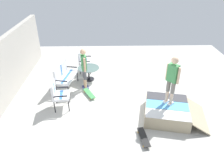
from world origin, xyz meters
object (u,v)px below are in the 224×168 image
object	(u,v)px
skate_ramp	(167,111)
person_watching	(84,66)
skateboard_by_bench	(89,93)
patio_chair_near_house	(83,59)
skateboard_spare	(144,137)
patio_table	(89,71)
person_skater	(172,78)
patio_bench	(64,74)
patio_chair_by_wall	(57,93)

from	to	relation	value
skate_ramp	person_watching	size ratio (longest dim) A/B	1.33
skateboard_by_bench	person_watching	bearing A→B (deg)	19.02
patio_chair_near_house	skateboard_spare	size ratio (longest dim) A/B	1.24
patio_chair_near_house	skateboard_by_bench	world-z (taller)	patio_chair_near_house
skate_ramp	skateboard_by_bench	bearing A→B (deg)	63.43
patio_table	person_skater	bearing A→B (deg)	-131.47
patio_bench	skateboard_spare	size ratio (longest dim) A/B	1.62
patio_table	skate_ramp	bearing A→B (deg)	-133.20
patio_table	person_skater	distance (m)	3.84
patio_bench	patio_chair_by_wall	world-z (taller)	same
skate_ramp	patio_chair_by_wall	world-z (taller)	patio_chair_by_wall
person_watching	person_skater	world-z (taller)	person_skater
person_watching	person_skater	bearing A→B (deg)	-121.37
person_skater	skateboard_by_bench	bearing A→B (deg)	65.89
patio_chair_by_wall	person_skater	world-z (taller)	person_skater
patio_chair_by_wall	skateboard_by_bench	size ratio (longest dim) A/B	1.27
patio_bench	person_skater	size ratio (longest dim) A/B	0.82
person_watching	patio_chair_near_house	bearing A→B (deg)	8.00
patio_chair_by_wall	person_watching	world-z (taller)	person_watching
skate_ramp	patio_bench	size ratio (longest dim) A/B	1.67
patio_chair_by_wall	person_watching	size ratio (longest dim) A/B	0.61
patio_bench	skateboard_spare	xyz separation A→B (m)	(-3.00, -2.75, -0.53)
patio_bench	skateboard_by_bench	distance (m)	1.30
patio_chair_by_wall	person_skater	distance (m)	3.79
person_skater	skateboard_spare	size ratio (longest dim) A/B	1.99
patio_chair_by_wall	skateboard_spare	xyz separation A→B (m)	(-1.62, -2.73, -0.53)
patio_table	skateboard_by_bench	xyz separation A→B (m)	(-1.25, -0.09, -0.32)
patio_bench	skateboard_by_bench	size ratio (longest dim) A/B	1.66
patio_table	person_skater	world-z (taller)	person_skater
patio_bench	person_watching	distance (m)	0.90
patio_bench	person_skater	world-z (taller)	person_skater
skateboard_spare	patio_chair_near_house	bearing A→B (deg)	25.81
person_watching	skateboard_spare	size ratio (longest dim) A/B	2.04
patio_bench	patio_table	xyz separation A→B (m)	(0.63, -0.92, -0.21)
skateboard_by_bench	skateboard_spare	distance (m)	2.94
person_watching	patio_chair_by_wall	bearing A→B (deg)	148.58
patio_table	skateboard_by_bench	size ratio (longest dim) A/B	1.12
patio_table	person_skater	size ratio (longest dim) A/B	0.55
person_watching	person_skater	size ratio (longest dim) A/B	1.03
patio_bench	person_watching	xyz separation A→B (m)	(-0.07, -0.82, 0.36)
person_watching	skateboard_by_bench	bearing A→B (deg)	-160.98
patio_chair_near_house	person_watching	size ratio (longest dim) A/B	0.61
patio_table	patio_bench	bearing A→B (deg)	124.57
skate_ramp	patio_chair_by_wall	distance (m)	3.72
skate_ramp	patio_table	size ratio (longest dim) A/B	2.47
person_watching	skateboard_spare	xyz separation A→B (m)	(-2.93, -1.93, -0.89)
patio_chair_by_wall	patio_table	size ratio (longest dim) A/B	1.13
person_skater	skateboard_spare	bearing A→B (deg)	140.72
patio_chair_by_wall	patio_table	xyz separation A→B (m)	(2.01, -0.90, -0.21)
skateboard_spare	person_skater	bearing A→B (deg)	-39.28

